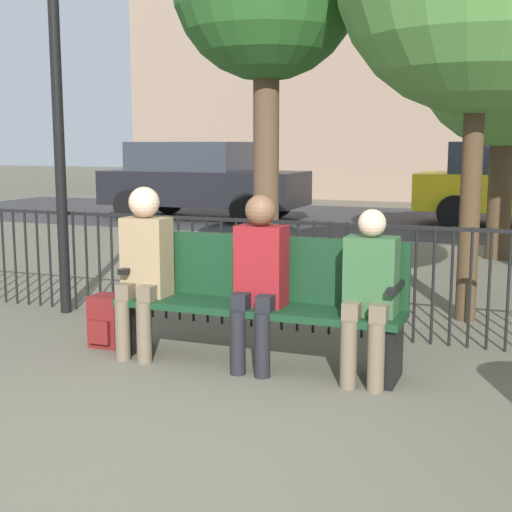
% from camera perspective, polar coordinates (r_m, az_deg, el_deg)
% --- Properties ---
extents(ground_plane, '(80.00, 80.00, 0.00)m').
position_cam_1_polar(ground_plane, '(3.59, -11.69, -17.31)').
color(ground_plane, '#605B4C').
extents(park_bench, '(2.09, 0.45, 0.92)m').
position_cam_1_polar(park_bench, '(5.14, 0.33, -3.14)').
color(park_bench, '#14381E').
rests_on(park_bench, ground).
extents(seated_person_0, '(0.34, 0.39, 1.27)m').
position_cam_1_polar(seated_person_0, '(5.36, -8.97, -0.42)').
color(seated_person_0, brown).
rests_on(seated_person_0, ground).
extents(seated_person_1, '(0.34, 0.39, 1.23)m').
position_cam_1_polar(seated_person_1, '(4.97, 0.25, -1.34)').
color(seated_person_1, black).
rests_on(seated_person_1, ground).
extents(seated_person_2, '(0.34, 0.39, 1.16)m').
position_cam_1_polar(seated_person_2, '(4.75, 9.06, -2.50)').
color(seated_person_2, brown).
rests_on(seated_person_2, ground).
extents(backpack, '(0.25, 0.26, 0.41)m').
position_cam_1_polar(backpack, '(5.75, -11.77, -5.13)').
color(backpack, maroon).
rests_on(backpack, ground).
extents(fence_railing, '(9.01, 0.03, 0.95)m').
position_cam_1_polar(fence_railing, '(6.00, 3.38, -0.85)').
color(fence_railing, black).
rests_on(fence_railing, ground).
extents(tree_2, '(2.36, 2.36, 3.89)m').
position_cam_1_polar(tree_2, '(10.39, 19.44, 14.57)').
color(tree_2, '#4C3823').
rests_on(tree_2, ground).
extents(lamp_post, '(0.28, 0.28, 3.37)m').
position_cam_1_polar(lamp_post, '(6.87, -15.72, 14.27)').
color(lamp_post, black).
rests_on(lamp_post, ground).
extents(street_surface, '(24.00, 6.00, 0.01)m').
position_cam_1_polar(street_surface, '(14.88, 14.20, 2.61)').
color(street_surface, '#333335').
rests_on(street_surface, ground).
extents(parked_car_0, '(4.20, 1.94, 1.62)m').
position_cam_1_polar(parked_car_0, '(15.05, -4.49, 6.13)').
color(parked_car_0, black).
rests_on(parked_car_0, ground).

